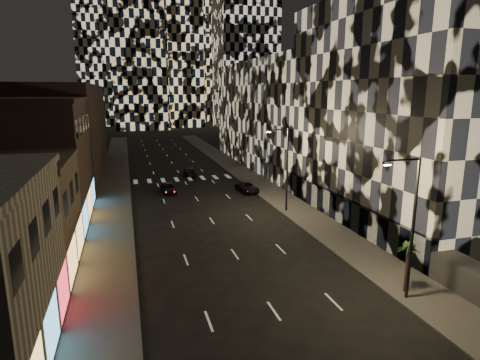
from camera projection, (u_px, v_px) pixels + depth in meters
sidewalk_left at (114, 182)px, 58.09m from camera, size 4.00×120.00×0.15m
sidewalk_right at (246, 175)px, 63.45m from camera, size 4.00×120.00×0.15m
curb_left at (129, 182)px, 58.66m from camera, size 0.20×120.00×0.15m
curb_right at (233, 176)px, 62.89m from camera, size 0.20×120.00×0.15m
retail_brown at (32, 164)px, 39.45m from camera, size 10.00×15.00×12.00m
retail_filler_left at (67, 130)px, 64.12m from camera, size 10.00×40.00×14.00m
midrise_right at (417, 112)px, 39.83m from camera, size 16.00×25.00×22.00m
midrise_base at (342, 209)px, 39.81m from camera, size 0.60×25.00×3.00m
midrise_filler_right at (289, 115)px, 70.78m from camera, size 16.00×40.00×18.00m
streetlight_near at (410, 219)px, 24.31m from camera, size 2.55×0.25×9.00m
streetlight_far at (285, 164)px, 43.09m from camera, size 2.55×0.25×9.00m
car_dark_midlane at (168, 188)px, 52.20m from camera, size 1.94×4.18×1.39m
car_dark_oncoming at (190, 172)px, 62.86m from camera, size 2.11×4.68×1.33m
car_dark_rightlane at (247, 187)px, 52.67m from camera, size 2.37×4.68×1.27m
palm_tree at (409, 251)px, 25.71m from camera, size 1.72×1.69×3.37m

